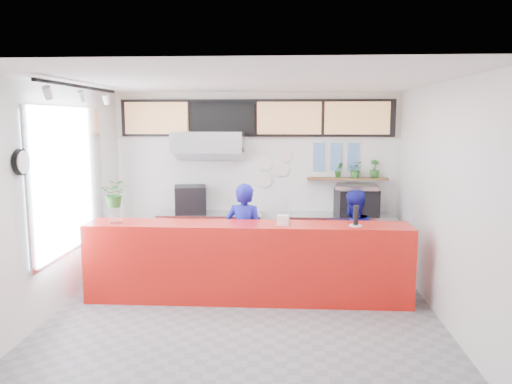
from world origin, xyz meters
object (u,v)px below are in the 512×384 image
at_px(staff_center, 245,236).
at_px(pepper_mill, 356,215).
at_px(service_counter, 248,262).
at_px(panini_oven, 190,199).
at_px(espresso_machine, 356,202).
at_px(staff_right, 352,240).

bearing_deg(staff_center, pepper_mill, 174.15).
distance_m(service_counter, staff_center, 0.55).
relative_size(panini_oven, espresso_machine, 0.77).
distance_m(staff_center, staff_right, 1.60).
bearing_deg(panini_oven, pepper_mill, -47.26).
distance_m(panini_oven, espresso_machine, 2.88).
bearing_deg(pepper_mill, espresso_machine, 81.92).
xyz_separation_m(service_counter, espresso_machine, (1.74, 1.80, 0.57)).
relative_size(espresso_machine, staff_center, 0.43).
distance_m(panini_oven, staff_center, 1.73).
height_order(staff_center, pepper_mill, staff_center).
bearing_deg(staff_center, panini_oven, -37.68).
height_order(service_counter, panini_oven, panini_oven).
relative_size(service_counter, panini_oven, 8.48).
bearing_deg(panini_oven, staff_right, -36.78).
bearing_deg(espresso_machine, staff_center, -151.69).
xyz_separation_m(espresso_machine, staff_center, (-1.82, -1.32, -0.32)).
height_order(staff_right, pepper_mill, staff_right).
bearing_deg(espresso_machine, service_counter, -141.55).
xyz_separation_m(staff_center, staff_right, (1.60, 0.08, -0.05)).
xyz_separation_m(espresso_machine, staff_right, (-0.22, -1.23, -0.37)).
bearing_deg(panini_oven, service_counter, -69.42).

